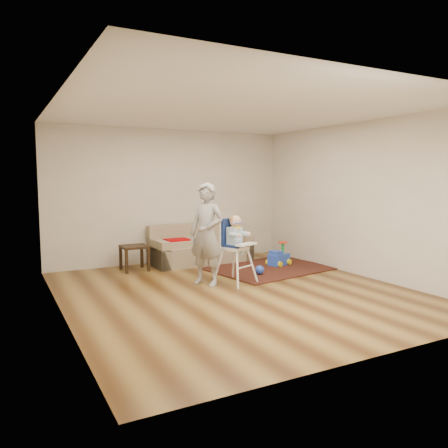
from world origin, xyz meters
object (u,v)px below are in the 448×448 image
sofa (201,244)px  toy_ball (260,270)px  side_table (134,258)px  ride_on_toy (279,253)px  adult (206,234)px  high_chair (235,251)px

sofa → toy_ball: size_ratio=12.91×
side_table → sofa: bearing=3.4°
sofa → ride_on_toy: sofa is taller
sofa → ride_on_toy: (1.22, -0.98, -0.15)m
sofa → ride_on_toy: bearing=-40.7°
side_table → adult: (0.73, -1.60, 0.59)m
ride_on_toy → adult: (-1.91, -0.70, 0.58)m
sofa → adult: bearing=-114.1°
toy_ball → adult: adult is taller
side_table → adult: bearing=-65.4°
high_chair → side_table: bearing=102.0°
toy_ball → high_chair: high_chair is taller
high_chair → ride_on_toy: bearing=7.8°
side_table → ride_on_toy: bearing=-18.8°
high_chair → adult: size_ratio=0.69×
high_chair → adult: adult is taller
adult → side_table: bearing=173.0°
adult → toy_ball: bearing=66.8°
sofa → side_table: size_ratio=4.36×
side_table → ride_on_toy: size_ratio=1.04×
sofa → side_table: (-1.41, -0.08, -0.16)m
ride_on_toy → toy_ball: ride_on_toy is taller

